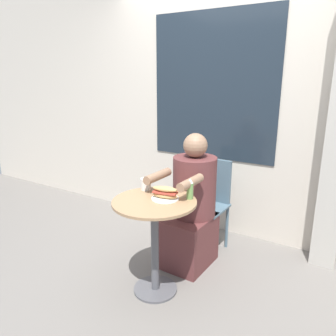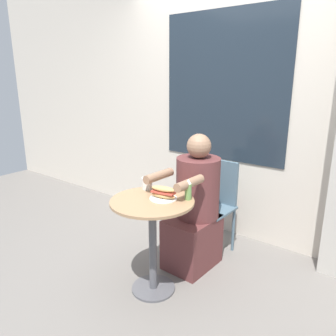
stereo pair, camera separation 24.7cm
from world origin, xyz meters
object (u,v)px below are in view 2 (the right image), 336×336
object	(u,v)px
cafe_table	(153,226)
drink_cup	(147,183)
seated_diner	(195,211)
sandwich_on_plate	(163,194)
condiment_bottle	(188,190)
diner_chair	(215,198)

from	to	relation	value
cafe_table	drink_cup	size ratio (longest dim) A/B	8.05
cafe_table	seated_diner	xyz separation A→B (m)	(0.05, 0.51, -0.04)
seated_diner	drink_cup	world-z (taller)	seated_diner
sandwich_on_plate	condiment_bottle	world-z (taller)	condiment_bottle
cafe_table	condiment_bottle	size ratio (longest dim) A/B	4.83
drink_cup	condiment_bottle	xyz separation A→B (m)	(0.39, 0.01, 0.03)
diner_chair	drink_cup	xyz separation A→B (m)	(-0.24, -0.69, 0.28)
diner_chair	condiment_bottle	bearing A→B (deg)	104.26
diner_chair	condiment_bottle	distance (m)	0.77
diner_chair	drink_cup	bearing A→B (deg)	72.92
condiment_bottle	seated_diner	bearing A→B (deg)	114.30
drink_cup	condiment_bottle	distance (m)	0.39
seated_diner	sandwich_on_plate	world-z (taller)	seated_diner
diner_chair	seated_diner	bearing A→B (deg)	91.35
seated_diner	sandwich_on_plate	bearing A→B (deg)	92.32
sandwich_on_plate	drink_cup	xyz separation A→B (m)	(-0.24, 0.09, 0.01)
drink_cup	condiment_bottle	bearing A→B (deg)	0.96
cafe_table	condiment_bottle	world-z (taller)	condiment_bottle
diner_chair	seated_diner	world-z (taller)	seated_diner
cafe_table	seated_diner	bearing A→B (deg)	84.50
diner_chair	sandwich_on_plate	size ratio (longest dim) A/B	4.28
cafe_table	diner_chair	xyz separation A→B (m)	(0.05, 0.86, -0.02)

